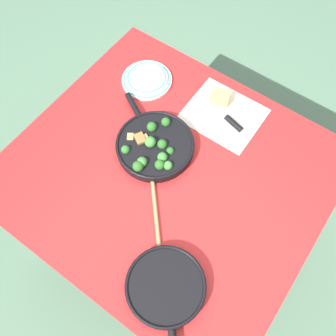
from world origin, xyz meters
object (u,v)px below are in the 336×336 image
cheese_block (220,97)px  skillet_broccoli (154,145)px  wooden_spoon (159,246)px  skillet_eggs (166,288)px  grater_knife (226,117)px  dinner_plate_stack (147,79)px

cheese_block → skillet_broccoli: bearing=76.3°
wooden_spoon → cheese_block: bearing=152.1°
skillet_eggs → grater_knife: (0.19, -0.68, -0.01)m
skillet_eggs → grater_knife: bearing=151.8°
skillet_eggs → dinner_plate_stack: size_ratio=1.50×
wooden_spoon → grater_knife: size_ratio=1.28×
dinner_plate_stack → skillet_broccoli: bearing=131.9°
dinner_plate_stack → wooden_spoon: bearing=130.3°
cheese_block → dinner_plate_stack: 0.32m
skillet_eggs → cheese_block: 0.78m
skillet_eggs → grater_knife: size_ratio=1.32×
skillet_eggs → wooden_spoon: bearing=-179.0°
wooden_spoon → skillet_eggs: bearing=3.0°
wooden_spoon → dinner_plate_stack: (0.46, -0.55, 0.01)m
skillet_broccoli → wooden_spoon: size_ratio=1.27×
skillet_broccoli → cheese_block: bearing=-75.1°
skillet_eggs → grater_knife: 0.70m
skillet_eggs → dinner_plate_stack: 0.86m
skillet_eggs → skillet_broccoli: bearing=176.7°
skillet_broccoli → cheese_block: skillet_broccoli is taller
dinner_plate_stack → cheese_block: bearing=-163.9°
skillet_eggs → cheese_block: bearing=155.5°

